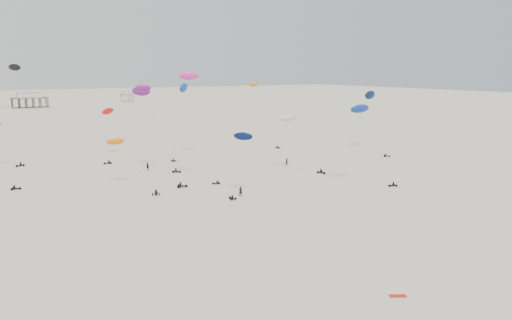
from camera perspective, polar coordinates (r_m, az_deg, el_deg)
ground_plane at (r=197.73m, az=-16.69°, el=3.02°), size 900.00×900.00×0.00m
pavilion_main at (r=343.26m, az=-24.45°, el=6.16°), size 21.00×13.00×9.80m
pavilion_small at (r=386.24m, az=-14.52°, el=7.01°), size 9.00×7.00×8.00m
rig_0 at (r=115.89m, az=4.95°, el=2.78°), size 7.95×8.93×14.14m
rig_1 at (r=93.05m, az=-1.83°, el=0.85°), size 6.09×4.95×12.22m
rig_2 at (r=156.93m, az=0.76°, el=5.97°), size 3.24×15.69×22.46m
rig_3 at (r=102.00m, az=-14.03°, el=-0.17°), size 7.14×13.87×14.75m
rig_4 at (r=118.51m, az=-12.25°, el=5.98°), size 9.04×10.00×20.12m
rig_5 at (r=106.81m, az=-10.86°, el=3.22°), size 5.89×15.94×22.97m
rig_6 at (r=134.59m, az=-7.88°, el=8.53°), size 10.13×6.48×23.31m
rig_7 at (r=140.73m, az=-16.57°, el=4.38°), size 7.32×15.59×16.86m
rig_8 at (r=105.78m, az=-7.78°, el=6.78°), size 7.10×9.62×21.19m
rig_9 at (r=109.47m, az=-25.85°, el=4.08°), size 4.33×4.29×24.80m
rig_11 at (r=150.74m, az=13.05°, el=6.71°), size 8.89×15.41×19.71m
rig_13 at (r=103.13m, az=12.43°, el=4.23°), size 9.10×6.18×17.19m
spectator_0 at (r=94.72m, az=-1.77°, el=-4.14°), size 0.96×0.94×2.19m
spectator_1 at (r=125.00m, az=3.57°, el=-0.60°), size 1.09×0.70×2.13m
spectator_3 at (r=121.48m, az=-12.28°, el=-1.14°), size 0.97×0.87×2.21m
grounded_kite_b at (r=56.67m, az=15.89°, el=-14.75°), size 1.92×1.46×0.07m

